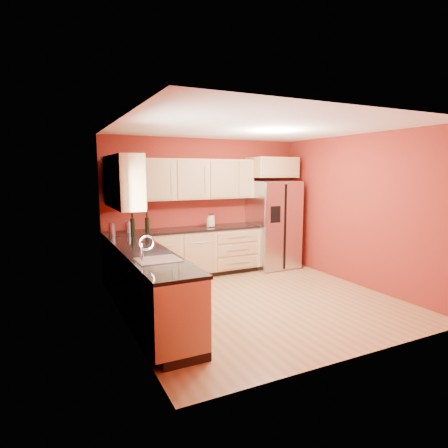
{
  "coord_description": "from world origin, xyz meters",
  "views": [
    {
      "loc": [
        -2.9,
        -4.76,
        1.97
      ],
      "look_at": [
        -0.13,
        0.9,
        1.08
      ],
      "focal_mm": 30.0,
      "sensor_mm": 36.0,
      "label": 1
    }
  ],
  "objects_px": {
    "refrigerator": "(273,224)",
    "knife_block": "(211,221)",
    "soap_dispenser": "(209,221)",
    "canister_left": "(112,228)",
    "wine_bottle_a": "(132,223)"
  },
  "relations": [
    {
      "from": "canister_left",
      "to": "soap_dispenser",
      "type": "distance_m",
      "value": 1.8
    },
    {
      "from": "refrigerator",
      "to": "canister_left",
      "type": "bearing_deg",
      "value": 178.69
    },
    {
      "from": "refrigerator",
      "to": "soap_dispenser",
      "type": "xyz_separation_m",
      "value": [
        -1.4,
        0.11,
        0.14
      ]
    },
    {
      "from": "canister_left",
      "to": "soap_dispenser",
      "type": "xyz_separation_m",
      "value": [
        1.8,
        0.03,
        0.01
      ]
    },
    {
      "from": "wine_bottle_a",
      "to": "soap_dispenser",
      "type": "relative_size",
      "value": 1.6
    },
    {
      "from": "canister_left",
      "to": "knife_block",
      "type": "xyz_separation_m",
      "value": [
        1.84,
        0.01,
        0.02
      ]
    },
    {
      "from": "wine_bottle_a",
      "to": "canister_left",
      "type": "bearing_deg",
      "value": 171.34
    },
    {
      "from": "refrigerator",
      "to": "canister_left",
      "type": "distance_m",
      "value": 3.2
    },
    {
      "from": "soap_dispenser",
      "to": "knife_block",
      "type": "bearing_deg",
      "value": -26.19
    },
    {
      "from": "refrigerator",
      "to": "knife_block",
      "type": "height_order",
      "value": "refrigerator"
    },
    {
      "from": "canister_left",
      "to": "knife_block",
      "type": "height_order",
      "value": "knife_block"
    },
    {
      "from": "refrigerator",
      "to": "knife_block",
      "type": "xyz_separation_m",
      "value": [
        -1.36,
        0.09,
        0.14
      ]
    },
    {
      "from": "canister_left",
      "to": "wine_bottle_a",
      "type": "relative_size",
      "value": 0.54
    },
    {
      "from": "wine_bottle_a",
      "to": "soap_dispenser",
      "type": "distance_m",
      "value": 1.47
    },
    {
      "from": "soap_dispenser",
      "to": "wine_bottle_a",
      "type": "bearing_deg",
      "value": -176.72
    }
  ]
}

